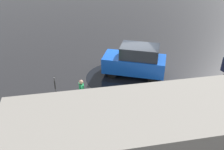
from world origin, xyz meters
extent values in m
plane|color=black|center=(0.00, 0.00, 0.00)|extent=(60.00, 60.00, 0.00)
cube|color=slate|center=(0.00, 4.20, 0.02)|extent=(24.00, 3.20, 0.04)
cube|color=blue|center=(0.10, 0.39, 0.79)|extent=(4.25, 3.13, 0.99)
cube|color=#1E232B|center=(-0.18, 0.51, 1.67)|extent=(2.74, 2.31, 0.77)
cylinder|color=black|center=(1.57, 0.52, 0.30)|extent=(0.64, 0.44, 0.60)
cylinder|color=black|center=(0.99, -0.79, 0.30)|extent=(0.64, 0.44, 0.60)
cylinder|color=black|center=(-0.79, 1.56, 0.30)|extent=(0.64, 0.44, 0.60)
cylinder|color=black|center=(-1.36, 0.25, 0.30)|extent=(0.64, 0.44, 0.60)
cylinder|color=#197A2D|center=(2.81, 3.17, 0.31)|extent=(0.22, 0.22, 0.62)
sphere|color=#197A2D|center=(2.81, 3.17, 0.67)|extent=(0.26, 0.26, 0.26)
cylinder|color=#197A2D|center=(2.65, 3.17, 0.38)|extent=(0.10, 0.09, 0.09)
cylinder|color=#197A2D|center=(2.97, 3.17, 0.38)|extent=(0.10, 0.09, 0.09)
cylinder|color=#2D2D2D|center=(2.81, 3.17, 0.03)|extent=(0.31, 0.31, 0.06)
cube|color=#1E8C4C|center=(3.67, 3.18, 1.12)|extent=(0.25, 0.36, 0.55)
sphere|color=tan|center=(3.67, 3.18, 1.51)|extent=(0.22, 0.22, 0.22)
cylinder|color=#1E1E2D|center=(3.67, 3.09, 0.42)|extent=(0.13, 0.13, 0.85)
cylinder|color=#1E1E2D|center=(3.67, 3.27, 0.42)|extent=(0.13, 0.13, 0.85)
cylinder|color=#1E8C4C|center=(3.67, 2.94, 1.12)|extent=(0.09, 0.09, 0.50)
cylinder|color=#1E8C4C|center=(3.67, 3.42, 1.12)|extent=(0.09, 0.09, 0.50)
cylinder|color=#B7BABF|center=(-2.32, 5.55, 0.53)|extent=(0.04, 0.04, 1.05)
cylinder|color=#B7BABF|center=(1.28, 5.55, 0.53)|extent=(0.04, 0.04, 1.05)
cylinder|color=#B7BABF|center=(4.88, 5.55, 0.53)|extent=(0.04, 0.04, 1.05)
cylinder|color=#B7BABF|center=(-0.52, 5.55, 1.00)|extent=(10.81, 0.04, 0.04)
cylinder|color=#B7BABF|center=(-0.52, 5.55, 0.58)|extent=(10.81, 0.04, 0.04)
cylinder|color=#4C4C51|center=(4.89, 4.05, 1.20)|extent=(0.07, 0.07, 2.40)
cube|color=black|center=(4.89, 4.05, 2.15)|extent=(0.04, 0.44, 0.44)
cylinder|color=black|center=(1.16, 0.54, 0.00)|extent=(4.15, 4.15, 0.01)
camera|label=1|loc=(4.15, 14.05, 8.07)|focal=40.00mm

